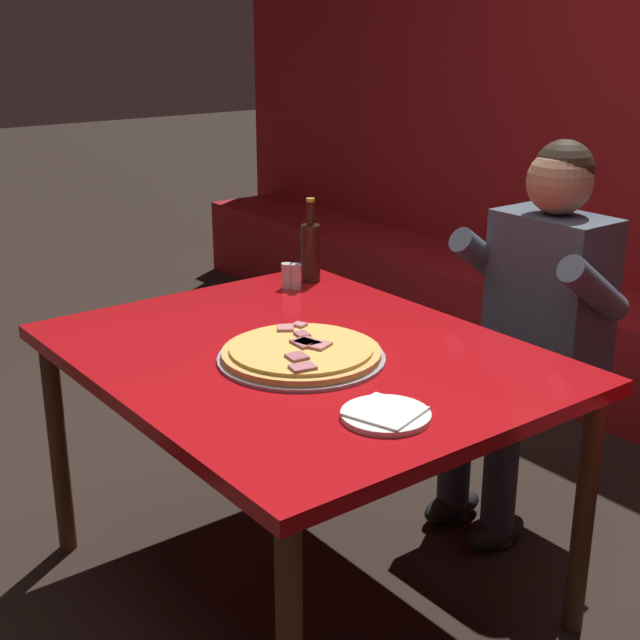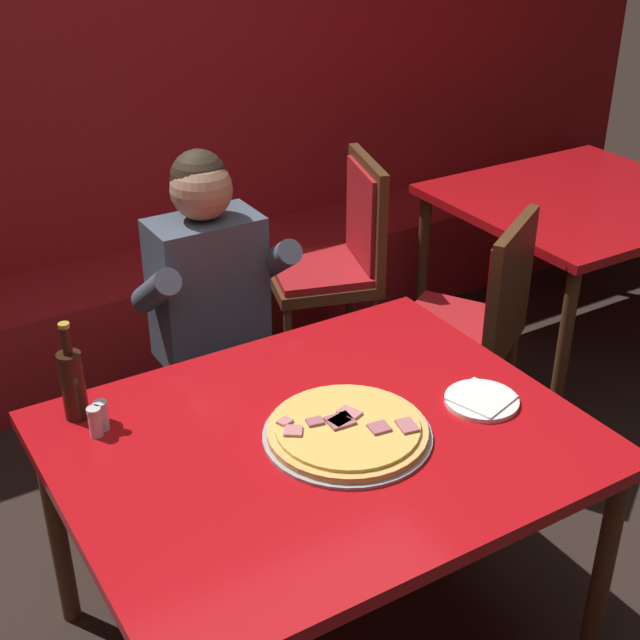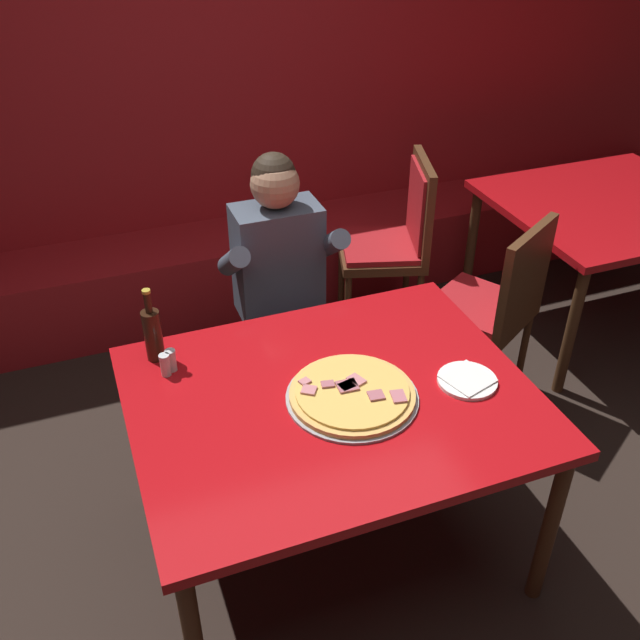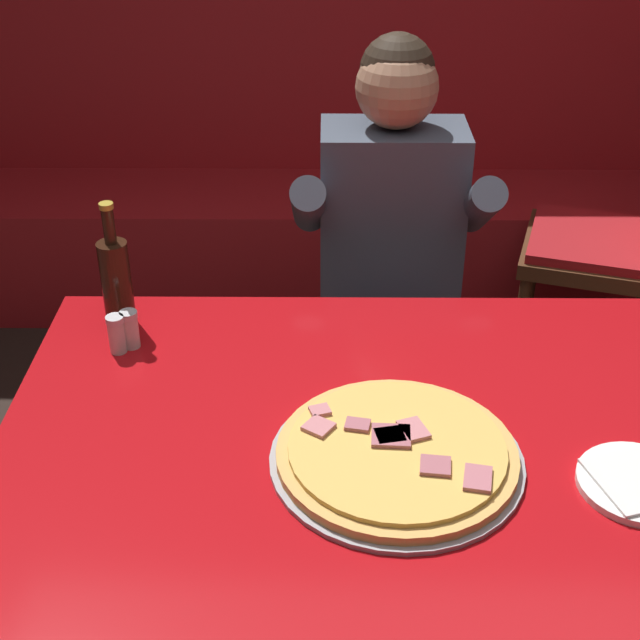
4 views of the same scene
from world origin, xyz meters
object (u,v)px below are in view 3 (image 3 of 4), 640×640
object	(u,v)px
pizza	(352,394)
beer_bottle	(153,333)
shaker_black_pepper	(165,366)
plate_white_paper	(467,380)
diner_seated_blue_shirt	(284,284)
shaker_parmesan	(171,361)
dining_chair_near_left	(495,301)
dining_chair_far_right	(396,236)
background_dining_table	(609,215)
main_dining_table	(332,411)

from	to	relation	value
pizza	beer_bottle	size ratio (longest dim) A/B	1.55
pizza	shaker_black_pepper	xyz separation A→B (m)	(-0.57, 0.35, 0.02)
plate_white_paper	diner_seated_blue_shirt	world-z (taller)	diner_seated_blue_shirt
beer_bottle	shaker_parmesan	bearing A→B (deg)	-66.51
diner_seated_blue_shirt	dining_chair_near_left	size ratio (longest dim) A/B	1.32
plate_white_paper	dining_chair_near_left	bearing A→B (deg)	49.82
shaker_black_pepper	dining_chair_far_right	distance (m)	1.69
shaker_black_pepper	background_dining_table	size ratio (longest dim) A/B	0.07
diner_seated_blue_shirt	beer_bottle	bearing A→B (deg)	-146.28
background_dining_table	dining_chair_near_left	bearing A→B (deg)	-158.57
beer_bottle	shaker_black_pepper	world-z (taller)	beer_bottle
shaker_parmesan	shaker_black_pepper	world-z (taller)	same
shaker_black_pepper	dining_chair_far_right	xyz separation A→B (m)	(1.38, 0.96, -0.20)
main_dining_table	shaker_black_pepper	distance (m)	0.61
shaker_parmesan	diner_seated_blue_shirt	bearing A→B (deg)	41.05
shaker_black_pepper	shaker_parmesan	bearing A→B (deg)	38.62
pizza	shaker_black_pepper	size ratio (longest dim) A/B	5.28
dining_chair_far_right	shaker_black_pepper	bearing A→B (deg)	-145.17
background_dining_table	diner_seated_blue_shirt	bearing A→B (deg)	-177.09
diner_seated_blue_shirt	dining_chair_near_left	world-z (taller)	diner_seated_blue_shirt
main_dining_table	beer_bottle	xyz separation A→B (m)	(-0.53, 0.43, 0.18)
pizza	diner_seated_blue_shirt	distance (m)	0.89
plate_white_paper	dining_chair_near_left	size ratio (longest dim) A/B	0.22
pizza	dining_chair_far_right	xyz separation A→B (m)	(0.81, 1.31, -0.18)
shaker_black_pepper	diner_seated_blue_shirt	xyz separation A→B (m)	(0.62, 0.53, -0.09)
shaker_black_pepper	background_dining_table	bearing A→B (deg)	14.28
main_dining_table	pizza	world-z (taller)	pizza
shaker_parmesan	diner_seated_blue_shirt	distance (m)	0.79
dining_chair_far_right	dining_chair_near_left	xyz separation A→B (m)	(0.18, -0.69, -0.04)
beer_bottle	plate_white_paper	bearing A→B (deg)	-27.95
shaker_parmesan	shaker_black_pepper	distance (m)	0.03
dining_chair_near_left	shaker_black_pepper	bearing A→B (deg)	-170.12
beer_bottle	dining_chair_near_left	world-z (taller)	beer_bottle
beer_bottle	main_dining_table	bearing A→B (deg)	-39.09
shaker_parmesan	dining_chair_near_left	bearing A→B (deg)	9.32
plate_white_paper	shaker_parmesan	world-z (taller)	shaker_parmesan
shaker_parmesan	beer_bottle	bearing A→B (deg)	113.49
shaker_parmesan	plate_white_paper	bearing A→B (deg)	-24.49
background_dining_table	plate_white_paper	bearing A→B (deg)	-144.97
beer_bottle	shaker_black_pepper	size ratio (longest dim) A/B	3.40
plate_white_paper	background_dining_table	bearing A→B (deg)	35.03
pizza	background_dining_table	size ratio (longest dim) A/B	0.39
shaker_black_pepper	background_dining_table	distance (m)	2.55
shaker_parmesan	dining_chair_near_left	world-z (taller)	dining_chair_near_left
beer_bottle	background_dining_table	world-z (taller)	beer_bottle
background_dining_table	pizza	bearing A→B (deg)	-152.67
main_dining_table	plate_white_paper	size ratio (longest dim) A/B	6.51
main_dining_table	background_dining_table	world-z (taller)	same
beer_bottle	background_dining_table	xyz separation A→B (m)	(2.48, 0.52, -0.19)
main_dining_table	dining_chair_far_right	world-z (taller)	dining_chair_far_right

